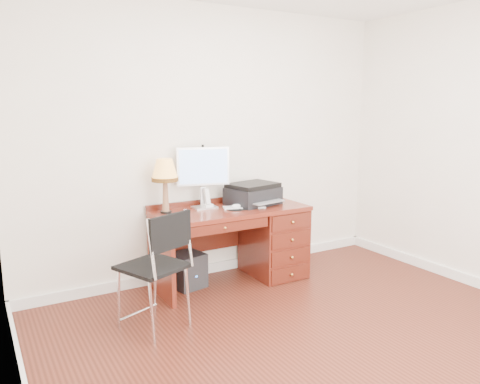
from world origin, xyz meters
TOP-DOWN VIEW (x-y plane):
  - ground at (0.00, 0.00)m, footprint 4.00×4.00m
  - room_shell at (0.00, 0.63)m, footprint 4.00×4.00m
  - desk at (0.32, 1.40)m, footprint 1.50×0.67m
  - monitor at (-0.21, 1.58)m, footprint 0.51×0.22m
  - keyboard at (0.12, 1.35)m, footprint 0.42×0.23m
  - mouse_pad at (0.04, 1.36)m, footprint 0.23×0.23m
  - printer at (0.29, 1.46)m, footprint 0.55×0.47m
  - leg_lamp at (-0.62, 1.53)m, footprint 0.25×0.25m
  - phone at (-0.19, 1.53)m, footprint 0.10×0.10m
  - pen_cup at (0.27, 1.56)m, footprint 0.07×0.07m
  - chair at (-1.00, 0.79)m, footprint 0.58×0.59m
  - equipment_box at (-0.42, 1.50)m, footprint 0.34×0.34m

SIDE VIEW (x-z plane):
  - ground at x=0.00m, z-range 0.00..0.00m
  - room_shell at x=0.00m, z-range -1.95..2.05m
  - equipment_box at x=-0.42m, z-range 0.00..0.33m
  - desk at x=0.32m, z-range 0.04..0.79m
  - chair at x=-1.00m, z-range 0.10..1.05m
  - keyboard at x=0.12m, z-range 0.75..0.77m
  - mouse_pad at x=0.04m, z-range 0.74..0.79m
  - pen_cup at x=0.27m, z-range 0.75..0.84m
  - phone at x=-0.19m, z-range 0.71..0.90m
  - printer at x=0.29m, z-range 0.75..0.96m
  - leg_lamp at x=-0.62m, z-range 0.87..1.37m
  - monitor at x=-0.21m, z-range 0.83..1.42m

